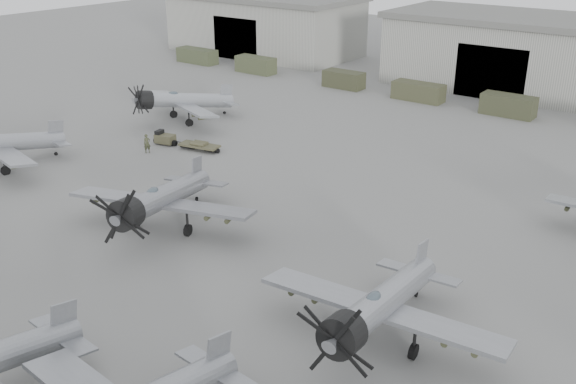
# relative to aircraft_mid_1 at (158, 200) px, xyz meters

# --- Properties ---
(ground) EXTENTS (220.00, 220.00, 0.00)m
(ground) POSITION_rel_aircraft_mid_1_xyz_m (4.66, -9.36, -2.30)
(ground) COLOR slate
(ground) RESTS_ON ground
(hangar_left) EXTENTS (29.00, 14.80, 8.70)m
(hangar_left) POSITION_rel_aircraft_mid_1_xyz_m (-33.34, 52.60, 2.07)
(hangar_left) COLOR #B1B1A6
(hangar_left) RESTS_ON ground
(hangar_center) EXTENTS (29.00, 14.80, 8.70)m
(hangar_center) POSITION_rel_aircraft_mid_1_xyz_m (4.66, 52.60, 2.07)
(hangar_center) COLOR #B1B1A6
(hangar_center) RESTS_ON ground
(support_truck_0) EXTENTS (6.31, 2.20, 2.03)m
(support_truck_0) POSITION_rel_aircraft_mid_1_xyz_m (-36.19, 40.64, -1.28)
(support_truck_0) COLOR #40472E
(support_truck_0) RESTS_ON ground
(support_truck_1) EXTENTS (5.57, 2.20, 2.15)m
(support_truck_1) POSITION_rel_aircraft_mid_1_xyz_m (-25.36, 40.64, -1.22)
(support_truck_1) COLOR #41482F
(support_truck_1) RESTS_ON ground
(support_truck_2) EXTENTS (5.00, 2.20, 2.03)m
(support_truck_2) POSITION_rel_aircraft_mid_1_xyz_m (-11.48, 40.64, -1.28)
(support_truck_2) COLOR #383A26
(support_truck_2) RESTS_ON ground
(support_truck_3) EXTENTS (5.85, 2.20, 2.01)m
(support_truck_3) POSITION_rel_aircraft_mid_1_xyz_m (-1.52, 40.64, -1.29)
(support_truck_3) COLOR #40412B
(support_truck_3) RESTS_ON ground
(support_truck_4) EXTENTS (5.51, 2.20, 2.17)m
(support_truck_4) POSITION_rel_aircraft_mid_1_xyz_m (8.76, 40.64, -1.21)
(support_truck_4) COLOR #393C27
(support_truck_4) RESTS_ON ground
(aircraft_mid_1) EXTENTS (12.59, 11.34, 5.05)m
(aircraft_mid_1) POSITION_rel_aircraft_mid_1_xyz_m (0.00, 0.00, 0.00)
(aircraft_mid_1) COLOR gray
(aircraft_mid_1) RESTS_ON ground
(aircraft_mid_2) EXTENTS (12.36, 11.12, 4.92)m
(aircraft_mid_2) POSITION_rel_aircraft_mid_1_xyz_m (17.42, -2.31, -0.06)
(aircraft_mid_2) COLOR #92959A
(aircraft_mid_2) RESTS_ON ground
(aircraft_far_0) EXTENTS (12.03, 10.84, 4.84)m
(aircraft_far_0) POSITION_rel_aircraft_mid_1_xyz_m (-17.04, 18.45, -0.10)
(aircraft_far_0) COLOR #9FA3A8
(aircraft_far_0) RESTS_ON ground
(tug_trailer) EXTENTS (6.53, 2.43, 1.29)m
(tug_trailer) POSITION_rel_aircraft_mid_1_xyz_m (-11.64, 12.90, -1.81)
(tug_trailer) COLOR #48452F
(tug_trailer) RESTS_ON ground
(ground_crew) EXTENTS (0.62, 0.72, 1.68)m
(ground_crew) POSITION_rel_aircraft_mid_1_xyz_m (-12.58, 10.12, -1.46)
(ground_crew) COLOR #3B3E29
(ground_crew) RESTS_ON ground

